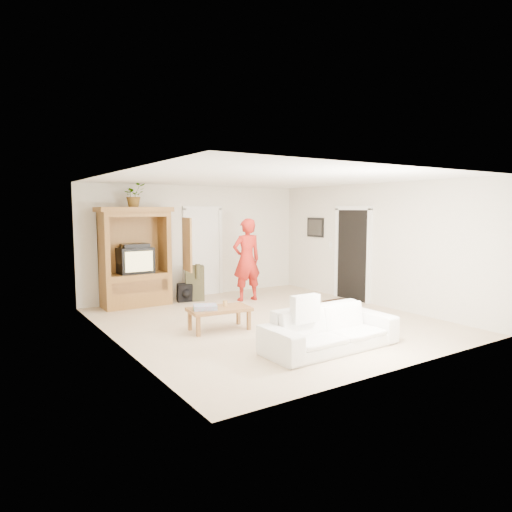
{
  "coord_description": "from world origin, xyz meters",
  "views": [
    {
      "loc": [
        -4.7,
        -6.77,
        2.08
      ],
      "look_at": [
        0.11,
        0.6,
        1.15
      ],
      "focal_mm": 32.0,
      "sensor_mm": 36.0,
      "label": 1
    }
  ],
  "objects_px": {
    "armoire": "(136,263)",
    "man": "(247,260)",
    "sofa": "(330,329)",
    "coffee_table": "(219,311)"
  },
  "relations": [
    {
      "from": "armoire",
      "to": "man",
      "type": "distance_m",
      "value": 2.39
    },
    {
      "from": "sofa",
      "to": "man",
      "type": "bearing_deg",
      "value": 76.21
    },
    {
      "from": "man",
      "to": "coffee_table",
      "type": "bearing_deg",
      "value": 51.61
    },
    {
      "from": "armoire",
      "to": "coffee_table",
      "type": "height_order",
      "value": "armoire"
    },
    {
      "from": "armoire",
      "to": "man",
      "type": "xyz_separation_m",
      "value": [
        2.25,
        -0.83,
        0.02
      ]
    },
    {
      "from": "sofa",
      "to": "coffee_table",
      "type": "bearing_deg",
      "value": 114.62
    },
    {
      "from": "man",
      "to": "sofa",
      "type": "relative_size",
      "value": 0.88
    },
    {
      "from": "armoire",
      "to": "coffee_table",
      "type": "relative_size",
      "value": 1.91
    },
    {
      "from": "coffee_table",
      "to": "armoire",
      "type": "bearing_deg",
      "value": 107.69
    },
    {
      "from": "armoire",
      "to": "man",
      "type": "height_order",
      "value": "armoire"
    }
  ]
}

